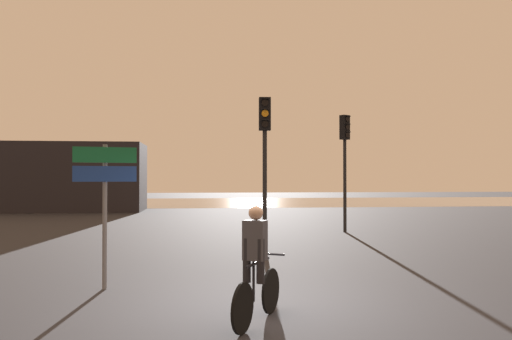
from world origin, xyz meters
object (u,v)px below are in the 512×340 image
traffic_light_far_right (345,151)px  direction_sign_post (105,189)px  traffic_light_center (265,144)px  cyclist (256,264)px  distant_building (57,177)px

traffic_light_far_right → direction_sign_post: size_ratio=1.66×
traffic_light_far_right → traffic_light_center: 5.67m
cyclist → direction_sign_post: bearing=163.7°
distant_building → traffic_light_far_right: 19.20m
traffic_light_far_right → direction_sign_post: (-6.97, -8.77, -1.21)m
traffic_light_center → direction_sign_post: size_ratio=1.62×
traffic_light_far_right → cyclist: 12.24m
distant_building → cyclist: (9.47, -24.30, -1.22)m
distant_building → traffic_light_far_right: bearing=-43.2°
distant_building → traffic_light_far_right: (13.97, -13.14, 0.97)m
traffic_light_far_right → traffic_light_center: size_ratio=1.03×
distant_building → cyclist: 26.11m
cyclist → traffic_light_center: bearing=109.7°
distant_building → cyclist: size_ratio=6.34×
direction_sign_post → cyclist: 3.58m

